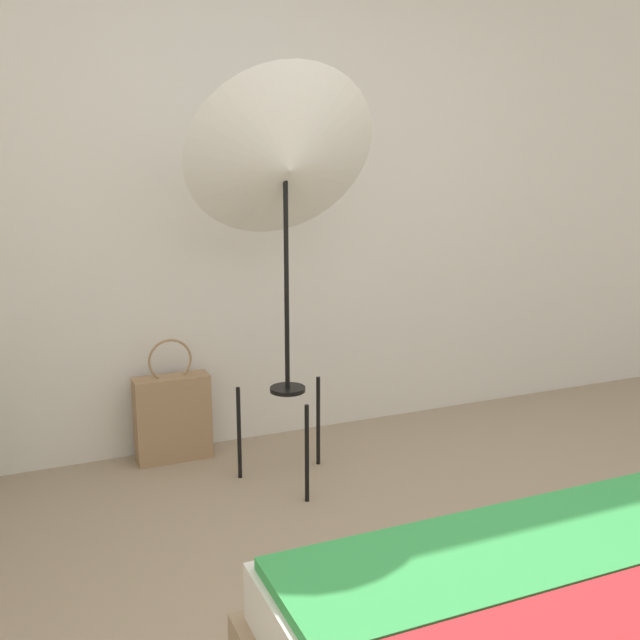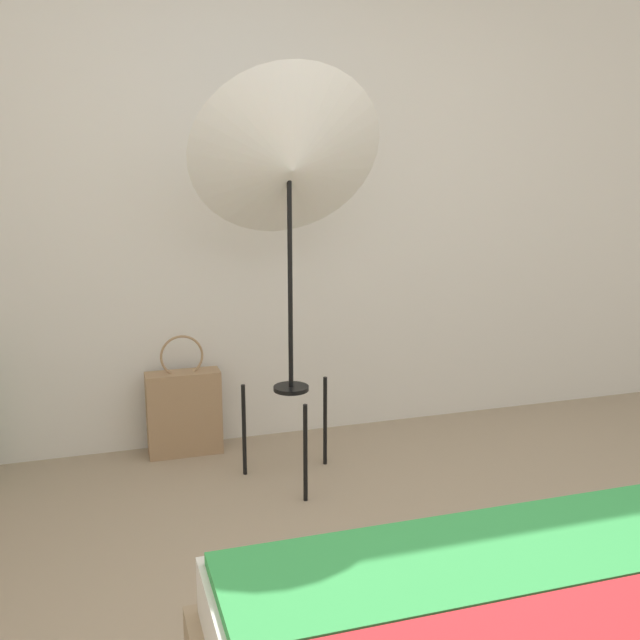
% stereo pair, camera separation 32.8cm
% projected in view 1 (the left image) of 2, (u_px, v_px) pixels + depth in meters
% --- Properties ---
extents(wall_back, '(8.00, 0.05, 2.60)m').
position_uv_depth(wall_back, '(269.00, 199.00, 3.93)').
color(wall_back, silver).
rests_on(wall_back, ground_plane).
extents(photo_umbrella, '(0.88, 0.59, 1.92)m').
position_uv_depth(photo_umbrella, '(285.00, 165.00, 3.27)').
color(photo_umbrella, black).
rests_on(photo_umbrella, ground_plane).
extents(tote_bag, '(0.38, 0.13, 0.64)m').
position_uv_depth(tote_bag, '(173.00, 417.00, 3.80)').
color(tote_bag, '#9E7A56').
rests_on(tote_bag, ground_plane).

